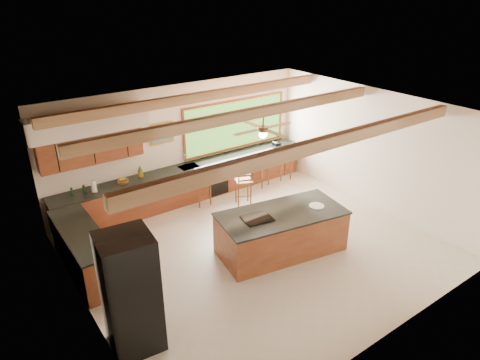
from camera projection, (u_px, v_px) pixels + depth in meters
ground at (257, 248)px, 9.31m from camera, size 7.20×7.20×0.00m
room_shell at (233, 145)px, 8.77m from camera, size 7.27×6.54×3.02m
counter_run at (169, 196)px, 10.54m from camera, size 7.12×3.10×1.22m
island at (281, 232)px, 9.03m from camera, size 2.83×1.69×0.94m
refrigerator at (130, 293)px, 6.42m from camera, size 0.85×0.83×2.00m
bar_stool_a at (203, 181)px, 10.85m from camera, size 0.44×0.44×1.13m
bar_stool_b at (262, 165)px, 11.87m from camera, size 0.49×0.49×1.11m
bar_stool_c at (245, 182)px, 10.81m from camera, size 0.53×0.53×1.13m
bar_stool_d at (285, 158)px, 12.31m from camera, size 0.48×0.48×1.13m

